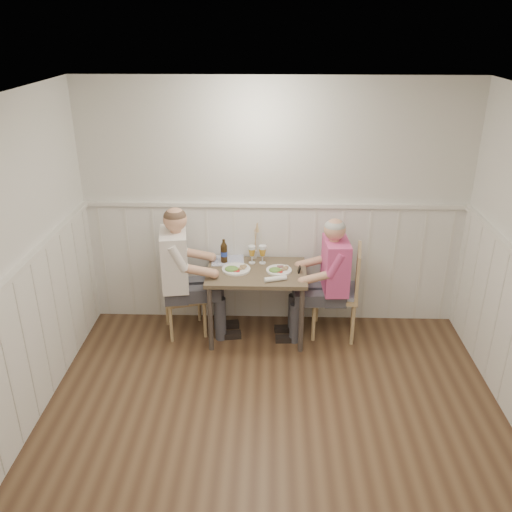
# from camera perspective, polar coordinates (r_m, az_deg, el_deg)

# --- Properties ---
(ground_plane) EXTENTS (4.50, 4.50, 0.00)m
(ground_plane) POSITION_cam_1_polar(r_m,az_deg,el_deg) (4.38, 1.80, -21.15)
(ground_plane) COLOR #48301F
(room_shell) EXTENTS (4.04, 4.54, 2.60)m
(room_shell) POSITION_cam_1_polar(r_m,az_deg,el_deg) (3.47, 2.11, -3.15)
(room_shell) COLOR silver
(room_shell) RESTS_ON ground
(wainscot) EXTENTS (4.00, 4.49, 1.34)m
(wainscot) POSITION_cam_1_polar(r_m,az_deg,el_deg) (4.48, 1.92, -8.62)
(wainscot) COLOR white
(wainscot) RESTS_ON ground
(dining_table) EXTENTS (1.00, 0.70, 0.75)m
(dining_table) POSITION_cam_1_polar(r_m,az_deg,el_deg) (5.51, 0.06, -2.45)
(dining_table) COLOR brown
(dining_table) RESTS_ON ground
(chair_right) EXTENTS (0.53, 0.53, 0.98)m
(chair_right) POSITION_cam_1_polar(r_m,az_deg,el_deg) (5.66, 9.02, -3.37)
(chair_right) COLOR tan
(chair_right) RESTS_ON ground
(chair_left) EXTENTS (0.51, 0.51, 0.87)m
(chair_left) POSITION_cam_1_polar(r_m,az_deg,el_deg) (5.70, -8.09, -3.80)
(chair_left) COLOR tan
(chair_left) RESTS_ON ground
(man_in_pink) EXTENTS (0.63, 0.44, 1.34)m
(man_in_pink) POSITION_cam_1_polar(r_m,az_deg,el_deg) (5.57, 7.79, -3.43)
(man_in_pink) COLOR #3F3F47
(man_in_pink) RESTS_ON ground
(diner_cream) EXTENTS (0.72, 0.51, 1.45)m
(diner_cream) POSITION_cam_1_polar(r_m,az_deg,el_deg) (5.56, -7.95, -2.97)
(diner_cream) COLOR #3F3F47
(diner_cream) RESTS_ON ground
(plate_man) EXTENTS (0.26, 0.26, 0.07)m
(plate_man) POSITION_cam_1_polar(r_m,az_deg,el_deg) (5.45, 2.35, -1.42)
(plate_man) COLOR white
(plate_man) RESTS_ON dining_table
(plate_diner) EXTENTS (0.29, 0.29, 0.07)m
(plate_diner) POSITION_cam_1_polar(r_m,az_deg,el_deg) (5.46, -2.25, -1.32)
(plate_diner) COLOR white
(plate_diner) RESTS_ON dining_table
(beer_glass_a) EXTENTS (0.08, 0.08, 0.20)m
(beer_glass_a) POSITION_cam_1_polar(r_m,az_deg,el_deg) (5.58, 0.69, 0.48)
(beer_glass_a) COLOR silver
(beer_glass_a) RESTS_ON dining_table
(beer_glass_b) EXTENTS (0.08, 0.08, 0.19)m
(beer_glass_b) POSITION_cam_1_polar(r_m,az_deg,el_deg) (5.58, -0.43, 0.46)
(beer_glass_b) COLOR silver
(beer_glass_b) RESTS_ON dining_table
(beer_bottle) EXTENTS (0.07, 0.07, 0.26)m
(beer_bottle) POSITION_cam_1_polar(r_m,az_deg,el_deg) (5.61, -3.39, 0.40)
(beer_bottle) COLOR black
(beer_bottle) RESTS_ON dining_table
(rolled_napkin) EXTENTS (0.23, 0.11, 0.05)m
(rolled_napkin) POSITION_cam_1_polar(r_m,az_deg,el_deg) (5.25, 2.06, -2.41)
(rolled_napkin) COLOR white
(rolled_napkin) RESTS_ON dining_table
(grass_vase) EXTENTS (0.05, 0.05, 0.42)m
(grass_vase) POSITION_cam_1_polar(r_m,az_deg,el_deg) (5.67, -0.18, 1.52)
(grass_vase) COLOR silver
(grass_vase) RESTS_ON dining_table
(gingham_mat) EXTENTS (0.36, 0.29, 0.01)m
(gingham_mat) POSITION_cam_1_polar(r_m,az_deg,el_deg) (5.69, -2.99, -0.47)
(gingham_mat) COLOR #616AA2
(gingham_mat) RESTS_ON dining_table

